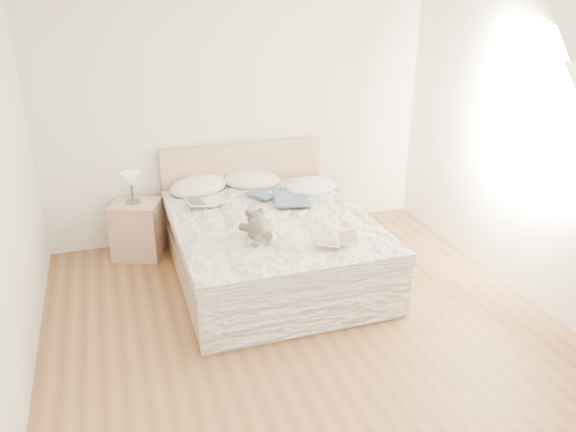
# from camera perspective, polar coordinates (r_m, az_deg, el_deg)

# --- Properties ---
(floor) EXTENTS (4.00, 4.50, 0.00)m
(floor) POSITION_cam_1_polar(r_m,az_deg,el_deg) (4.38, 2.75, -12.82)
(floor) COLOR brown
(floor) RESTS_ON ground
(wall_back) EXTENTS (4.00, 0.02, 2.70)m
(wall_back) POSITION_cam_1_polar(r_m,az_deg,el_deg) (5.84, -4.98, 10.82)
(wall_back) COLOR white
(wall_back) RESTS_ON ground
(wall_front) EXTENTS (4.00, 0.02, 2.70)m
(wall_front) POSITION_cam_1_polar(r_m,az_deg,el_deg) (2.07, 27.12, -15.42)
(wall_front) COLOR white
(wall_front) RESTS_ON ground
(wall_right) EXTENTS (0.02, 4.50, 2.70)m
(wall_right) POSITION_cam_1_polar(r_m,az_deg,el_deg) (4.83, 25.96, 6.11)
(wall_right) COLOR white
(wall_right) RESTS_ON ground
(window) EXTENTS (0.02, 1.30, 1.10)m
(window) POSITION_cam_1_polar(r_m,az_deg,el_deg) (5.01, 23.76, 8.20)
(window) COLOR white
(window) RESTS_ON wall_right
(bed) EXTENTS (1.72, 2.14, 1.00)m
(bed) POSITION_cam_1_polar(r_m,az_deg,el_deg) (5.20, -1.85, -2.79)
(bed) COLOR tan
(bed) RESTS_ON floor
(nightstand) EXTENTS (0.56, 0.53, 0.56)m
(nightstand) POSITION_cam_1_polar(r_m,az_deg,el_deg) (5.75, -15.04, -1.30)
(nightstand) COLOR tan
(nightstand) RESTS_ON floor
(table_lamp) EXTENTS (0.25, 0.25, 0.31)m
(table_lamp) POSITION_cam_1_polar(r_m,az_deg,el_deg) (5.59, -15.67, 3.44)
(table_lamp) COLOR #524C48
(table_lamp) RESTS_ON nightstand
(pillow_left) EXTENTS (0.75, 0.66, 0.19)m
(pillow_left) POSITION_cam_1_polar(r_m,az_deg,el_deg) (5.73, -9.06, 3.02)
(pillow_left) COLOR white
(pillow_left) RESTS_ON bed
(pillow_middle) EXTENTS (0.72, 0.64, 0.18)m
(pillow_middle) POSITION_cam_1_polar(r_m,az_deg,el_deg) (5.86, -3.71, 3.68)
(pillow_middle) COLOR white
(pillow_middle) RESTS_ON bed
(pillow_right) EXTENTS (0.61, 0.48, 0.16)m
(pillow_right) POSITION_cam_1_polar(r_m,az_deg,el_deg) (5.65, 2.40, 3.00)
(pillow_right) COLOR white
(pillow_right) RESTS_ON bed
(blouse) EXTENTS (0.63, 0.66, 0.02)m
(blouse) POSITION_cam_1_polar(r_m,az_deg,el_deg) (5.40, 0.31, 1.93)
(blouse) COLOR #334761
(blouse) RESTS_ON bed
(photo_book) EXTENTS (0.37, 0.28, 0.03)m
(photo_book) POSITION_cam_1_polar(r_m,az_deg,el_deg) (5.33, -8.41, 1.42)
(photo_book) COLOR white
(photo_book) RESTS_ON bed
(childrens_book) EXTENTS (0.41, 0.34, 0.02)m
(childrens_book) POSITION_cam_1_polar(r_m,az_deg,el_deg) (4.53, 5.09, -2.38)
(childrens_book) COLOR beige
(childrens_book) RESTS_ON bed
(teddy_bear) EXTENTS (0.25, 0.35, 0.18)m
(teddy_bear) POSITION_cam_1_polar(r_m,az_deg,el_deg) (4.55, -3.01, -1.94)
(teddy_bear) COLOR #585145
(teddy_bear) RESTS_ON bed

